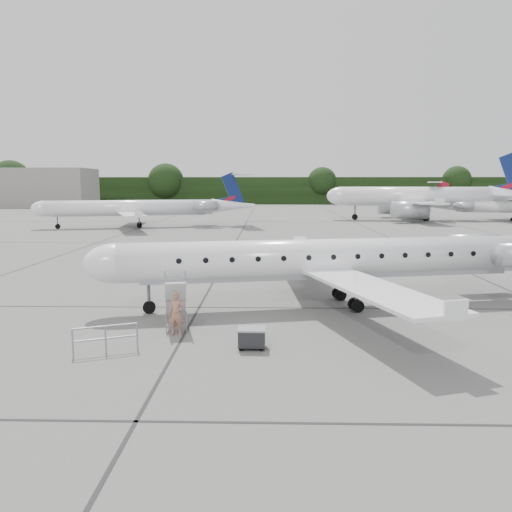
# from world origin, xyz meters

# --- Properties ---
(ground) EXTENTS (320.00, 320.00, 0.00)m
(ground) POSITION_xyz_m (0.00, 0.00, 0.00)
(ground) COLOR slate
(ground) RESTS_ON ground
(treeline) EXTENTS (260.00, 4.00, 8.00)m
(treeline) POSITION_xyz_m (0.00, 130.00, 4.00)
(treeline) COLOR black
(treeline) RESTS_ON ground
(terminal_building) EXTENTS (40.00, 14.00, 10.00)m
(terminal_building) POSITION_xyz_m (-70.00, 110.00, 5.00)
(terminal_building) COLOR slate
(terminal_building) RESTS_ON ground
(main_regional_jet) EXTENTS (29.01, 23.27, 6.65)m
(main_regional_jet) POSITION_xyz_m (-0.40, 3.12, 3.32)
(main_regional_jet) COLOR white
(main_regional_jet) RESTS_ON ground
(airstair) EXTENTS (1.30, 2.55, 2.08)m
(airstair) POSITION_xyz_m (-7.35, -0.46, 1.04)
(airstair) COLOR white
(airstair) RESTS_ON ground
(passenger) EXTENTS (0.69, 0.50, 1.75)m
(passenger) POSITION_xyz_m (-7.09, -1.80, 0.88)
(passenger) COLOR #9A6654
(passenger) RESTS_ON ground
(safety_railing) EXTENTS (2.07, 0.90, 1.00)m
(safety_railing) POSITION_xyz_m (-9.19, -4.10, 0.50)
(safety_railing) COLOR gray
(safety_railing) RESTS_ON ground
(baggage_cart) EXTENTS (0.98, 0.80, 0.83)m
(baggage_cart) POSITION_xyz_m (-4.03, -3.43, 0.42)
(baggage_cart) COLOR black
(baggage_cart) RESTS_ON ground
(bg_narrowbody) EXTENTS (31.86, 23.80, 10.99)m
(bg_narrowbody) POSITION_xyz_m (20.82, 62.57, 5.50)
(bg_narrowbody) COLOR white
(bg_narrowbody) RESTS_ON ground
(bg_regional_left) EXTENTS (32.95, 27.13, 7.54)m
(bg_regional_left) POSITION_xyz_m (-22.32, 47.49, 3.77)
(bg_regional_left) COLOR white
(bg_regional_left) RESTS_ON ground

